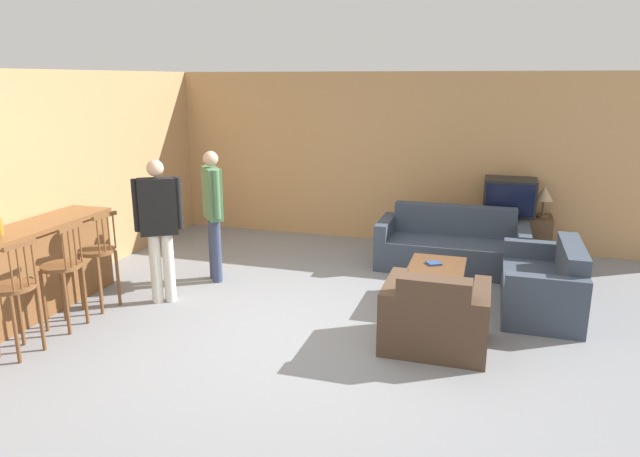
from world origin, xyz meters
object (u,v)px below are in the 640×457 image
at_px(loveseat_right, 545,286).
at_px(tv_unit, 506,235).
at_px(bar_chair_far, 98,258).
at_px(tv, 510,197).
at_px(bar_chair_mid, 63,274).
at_px(table_lamp, 544,195).
at_px(coffee_table, 436,272).
at_px(book_on_table, 434,263).
at_px(couch_far, 452,247).
at_px(armchair_near, 435,318).
at_px(person_by_window, 213,208).
at_px(bar_chair_near, 15,296).
at_px(person_by_counter, 159,223).

xyz_separation_m(loveseat_right, tv_unit, (-0.39, 1.96, 0.02)).
xyz_separation_m(bar_chair_far, tv, (4.34, 3.33, 0.30)).
height_order(bar_chair_mid, tv, tv).
bearing_deg(table_lamp, coffee_table, -120.64).
bearing_deg(book_on_table, bar_chair_mid, -152.10).
xyz_separation_m(couch_far, armchair_near, (0.03, -2.47, 0.00)).
bearing_deg(bar_chair_far, person_by_window, 56.55).
relative_size(bar_chair_far, person_by_window, 0.67).
relative_size(coffee_table, tv, 1.27).
bearing_deg(loveseat_right, bar_chair_near, -151.78).
height_order(couch_far, table_lamp, table_lamp).
distance_m(bar_chair_far, tv, 5.48).
distance_m(bar_chair_mid, coffee_table, 3.98).
relative_size(tv, person_by_counter, 0.43).
bearing_deg(loveseat_right, table_lamp, 87.95).
relative_size(couch_far, tv, 2.78).
distance_m(bar_chair_mid, couch_far, 4.80).
height_order(coffee_table, person_by_counter, person_by_counter).
bearing_deg(tv, bar_chair_near, -133.99).
bearing_deg(bar_chair_far, book_on_table, 20.49).
height_order(bar_chair_mid, loveseat_right, bar_chair_mid).
bearing_deg(couch_far, coffee_table, -93.16).
height_order(armchair_near, tv_unit, armchair_near).
bearing_deg(coffee_table, bar_chair_near, -145.94).
bearing_deg(coffee_table, tv_unit, 69.46).
distance_m(couch_far, loveseat_right, 1.63).
bearing_deg(person_by_window, coffee_table, 0.71).
bearing_deg(armchair_near, person_by_window, 159.11).
height_order(bar_chair_near, tv, tv).
distance_m(bar_chair_near, bar_chair_far, 1.16).
relative_size(loveseat_right, book_on_table, 7.22).
relative_size(bar_chair_far, person_by_counter, 0.67).
bearing_deg(couch_far, tv_unit, 46.58).
bearing_deg(person_by_window, bar_chair_mid, -114.42).
relative_size(couch_far, armchair_near, 2.01).
relative_size(bar_chair_near, armchair_near, 1.12).
height_order(couch_far, coffee_table, couch_far).
relative_size(armchair_near, book_on_table, 4.82).
relative_size(bar_chair_mid, person_by_window, 0.67).
bearing_deg(loveseat_right, bar_chair_mid, -157.89).
xyz_separation_m(bar_chair_near, loveseat_right, (4.73, 2.54, -0.30)).
xyz_separation_m(bar_chair_near, bar_chair_mid, (0.00, 0.62, 0.00)).
relative_size(couch_far, coffee_table, 2.19).
height_order(coffee_table, tv, tv).
relative_size(loveseat_right, coffee_table, 1.63).
height_order(tv, person_by_window, person_by_window).
bearing_deg(person_by_counter, couch_far, 35.83).
distance_m(armchair_near, loveseat_right, 1.65).
bearing_deg(bar_chair_mid, armchair_near, 10.17).
height_order(bar_chair_near, bar_chair_far, same).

